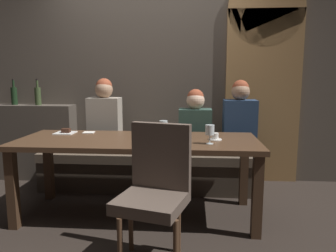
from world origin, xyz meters
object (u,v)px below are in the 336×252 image
(diner_bearded, at_px, (195,123))
(wine_bottle_dark_red, at_px, (14,95))
(banquette_bench, at_px, (149,171))
(chair_near_side, at_px, (155,185))
(wine_glass_far_right, at_px, (163,126))
(wine_glass_far_left, at_px, (169,130))
(dining_table, at_px, (138,148))
(diner_far_end, at_px, (240,119))
(diner_redhead, at_px, (105,117))
(espresso_cup, at_px, (215,137))
(dessert_plate, at_px, (65,132))
(wine_glass_center_front, at_px, (210,131))
(wine_bottle_pale_label, at_px, (38,95))

(diner_bearded, distance_m, wine_bottle_dark_red, 2.34)
(banquette_bench, bearing_deg, chair_near_side, -80.12)
(wine_glass_far_right, xyz_separation_m, wine_glass_far_left, (0.07, -0.20, -0.00))
(dining_table, bearing_deg, diner_far_end, 35.38)
(wine_glass_far_left, bearing_deg, diner_redhead, 133.29)
(wine_glass_far_right, xyz_separation_m, espresso_cup, (0.48, -0.05, -0.09))
(diner_redhead, distance_m, espresso_cup, 1.41)
(banquette_bench, distance_m, diner_far_end, 1.19)
(diner_bearded, relative_size, wine_glass_far_left, 4.40)
(diner_far_end, relative_size, espresso_cup, 6.83)
(wine_bottle_dark_red, distance_m, espresso_cup, 2.70)
(banquette_bench, bearing_deg, dessert_plate, -148.35)
(wine_glass_far_right, height_order, dessert_plate, wine_glass_far_right)
(diner_far_end, xyz_separation_m, wine_glass_center_front, (-0.37, -0.90, 0.01))
(diner_redhead, bearing_deg, banquette_bench, -2.08)
(wine_bottle_pale_label, bearing_deg, espresso_cup, -25.45)
(diner_far_end, bearing_deg, diner_bearded, -174.67)
(banquette_bench, xyz_separation_m, wine_glass_center_front, (0.65, -0.87, 0.62))
(banquette_bench, bearing_deg, wine_glass_center_front, -53.30)
(diner_redhead, relative_size, wine_glass_center_front, 5.10)
(diner_redhead, bearing_deg, diner_far_end, 0.30)
(diner_redhead, height_order, espresso_cup, diner_redhead)
(banquette_bench, xyz_separation_m, diner_redhead, (-0.51, 0.02, 0.62))
(diner_bearded, distance_m, wine_glass_center_front, 0.86)
(wine_bottle_dark_red, height_order, wine_bottle_pale_label, same)
(dining_table, relative_size, banquette_bench, 0.88)
(diner_far_end, bearing_deg, wine_glass_far_left, -129.83)
(wine_bottle_pale_label, xyz_separation_m, wine_glass_center_front, (2.09, -1.20, -0.22))
(diner_redhead, bearing_deg, espresso_cup, -30.44)
(dining_table, distance_m, wine_glass_far_left, 0.39)
(banquette_bench, height_order, diner_far_end, diner_far_end)
(diner_bearded, height_order, wine_glass_far_right, diner_bearded)
(dining_table, bearing_deg, chair_near_side, -71.08)
(diner_redhead, height_order, wine_bottle_pale_label, diner_redhead)
(banquette_bench, distance_m, wine_bottle_pale_label, 1.70)
(wine_glass_far_left, bearing_deg, wine_bottle_pale_label, 146.19)
(dining_table, distance_m, wine_glass_far_right, 0.32)
(wine_bottle_dark_red, bearing_deg, wine_glass_far_right, -26.41)
(dining_table, distance_m, banquette_bench, 0.82)
(wine_bottle_dark_red, bearing_deg, diner_redhead, -14.79)
(diner_bearded, relative_size, dessert_plate, 3.79)
(wine_glass_far_right, relative_size, espresso_cup, 1.37)
(dining_table, xyz_separation_m, wine_glass_center_front, (0.65, -0.17, 0.20))
(dining_table, distance_m, diner_bearded, 0.87)
(chair_near_side, xyz_separation_m, diner_redhead, (-0.75, 1.44, 0.29))
(chair_near_side, xyz_separation_m, wine_bottle_dark_red, (-2.01, 1.77, 0.51))
(wine_bottle_dark_red, distance_m, wine_glass_far_left, 2.39)
(chair_near_side, relative_size, espresso_cup, 8.17)
(dining_table, relative_size, diner_far_end, 2.68)
(diner_far_end, relative_size, wine_bottle_pale_label, 2.52)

